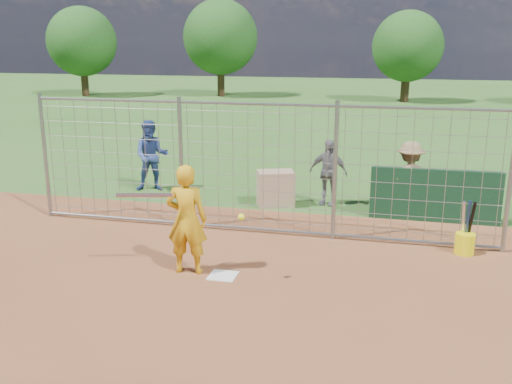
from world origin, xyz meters
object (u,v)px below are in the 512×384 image
(batter, at_px, (187,220))
(bystander_b, at_px, (328,172))
(bystander_c, at_px, (409,180))
(bystander_a, at_px, (151,156))
(equipment_bin, at_px, (276,189))
(bucket_with_bats, at_px, (465,241))

(batter, bearing_deg, bystander_b, -116.90)
(batter, xyz_separation_m, bystander_c, (3.47, 3.92, -0.08))
(bystander_a, distance_m, equipment_bin, 3.36)
(batter, bearing_deg, equipment_bin, -104.06)
(equipment_bin, relative_size, bucket_with_bats, 0.82)
(bystander_b, bearing_deg, batter, -99.25)
(bystander_a, bearing_deg, bucket_with_bats, -39.43)
(bystander_a, distance_m, bystander_c, 6.21)
(bucket_with_bats, bearing_deg, bystander_c, 115.49)
(bystander_b, bearing_deg, equipment_bin, -150.13)
(bystander_b, relative_size, bystander_c, 0.93)
(bystander_a, relative_size, bystander_b, 1.16)
(bucket_with_bats, bearing_deg, batter, -156.53)
(bystander_c, bearing_deg, bystander_b, -42.06)
(bystander_a, xyz_separation_m, bystander_b, (4.39, -0.26, -0.12))
(equipment_bin, bearing_deg, bystander_c, -25.09)
(bystander_a, relative_size, equipment_bin, 2.19)
(equipment_bin, height_order, bucket_with_bats, bucket_with_bats)
(bystander_a, xyz_separation_m, equipment_bin, (3.27, -0.63, -0.48))
(equipment_bin, bearing_deg, batter, -119.60)
(bystander_c, xyz_separation_m, bucket_with_bats, (0.95, -2.00, -0.57))
(bucket_with_bats, bearing_deg, bystander_b, 136.75)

